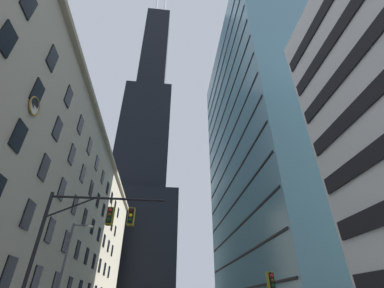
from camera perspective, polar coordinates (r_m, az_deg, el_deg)
name	(u,v)px	position (r m, az deg, el deg)	size (l,w,h in m)	color
station_building	(34,218)	(47.32, -31.54, -13.85)	(18.21, 67.76, 26.75)	#B2A88E
dark_skyscraper	(142,165)	(109.63, -10.99, -4.52)	(29.61, 29.61, 178.71)	black
glass_office_midrise	(269,143)	(52.31, 16.60, 0.27)	(16.73, 36.64, 58.01)	teal
traffic_signal_mast	(89,232)	(16.76, -21.88, -17.54)	(6.99, 0.63, 7.75)	black
traffic_light_near_right	(272,285)	(19.49, 17.18, -27.57)	(0.40, 0.63, 3.78)	black
street_lamppost	(67,265)	(26.42, -25.97, -22.84)	(1.90, 0.32, 8.33)	#47474C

